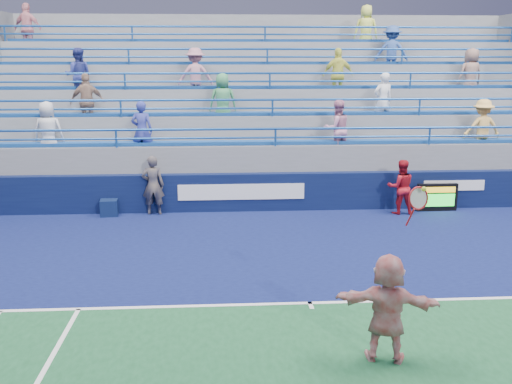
{
  "coord_description": "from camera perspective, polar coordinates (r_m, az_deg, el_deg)",
  "views": [
    {
      "loc": [
        -1.56,
        -9.44,
        4.33
      ],
      "look_at": [
        -0.82,
        2.5,
        1.5
      ],
      "focal_mm": 40.0,
      "sensor_mm": 36.0,
      "label": 1
    }
  ],
  "objects": [
    {
      "name": "ground",
      "position": [
        10.5,
        5.41,
        -11.1
      ],
      "size": [
        120.0,
        120.0,
        0.0
      ],
      "primitive_type": "plane",
      "color": "#333538"
    },
    {
      "name": "sponsor_wall",
      "position": [
        16.46,
        2.0,
        0.02
      ],
      "size": [
        18.0,
        0.32,
        1.1
      ],
      "color": "#0A1137",
      "rests_on": "ground"
    },
    {
      "name": "bleacher_stand",
      "position": [
        19.97,
        0.97,
        5.29
      ],
      "size": [
        18.0,
        5.6,
        6.13
      ],
      "color": "slate",
      "rests_on": "ground"
    },
    {
      "name": "serve_speed_board",
      "position": [
        17.19,
        17.65,
        -0.53
      ],
      "size": [
        1.17,
        0.16,
        0.81
      ],
      "color": "black",
      "rests_on": "ground"
    },
    {
      "name": "judge_chair",
      "position": [
        16.47,
        -14.45,
        -1.4
      ],
      "size": [
        0.51,
        0.51,
        0.84
      ],
      "color": "#0C193D",
      "rests_on": "ground"
    },
    {
      "name": "tennis_player",
      "position": [
        8.58,
        12.99,
        -11.23
      ],
      "size": [
        1.58,
        0.84,
        2.62
      ],
      "color": "white",
      "rests_on": "ground"
    },
    {
      "name": "line_judge",
      "position": [
        16.18,
        -10.26,
        0.66
      ],
      "size": [
        0.62,
        0.41,
        1.69
      ],
      "primitive_type": "imported",
      "rotation": [
        0.0,
        0.0,
        3.14
      ],
      "color": "#131A35",
      "rests_on": "ground"
    },
    {
      "name": "ball_girl",
      "position": [
        16.54,
        14.27,
        0.48
      ],
      "size": [
        0.78,
        0.62,
        1.55
      ],
      "primitive_type": "imported",
      "rotation": [
        0.0,
        0.0,
        3.1
      ],
      "color": "#A9131E",
      "rests_on": "ground"
    }
  ]
}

